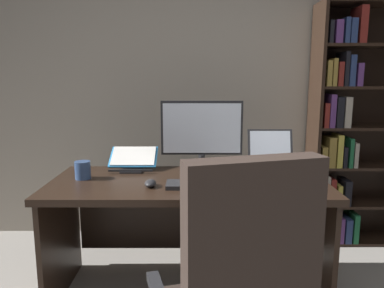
# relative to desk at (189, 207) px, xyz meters

# --- Properties ---
(wall_back) EXTENTS (5.25, 0.12, 2.69)m
(wall_back) POSITION_rel_desk_xyz_m (0.18, 0.92, 0.81)
(wall_back) COLOR #A89E8E
(wall_back) RESTS_ON ground
(desk) EXTENTS (1.65, 0.72, 0.73)m
(desk) POSITION_rel_desk_xyz_m (0.00, 0.00, 0.00)
(desk) COLOR black
(desk) RESTS_ON ground
(bookshelf) EXTENTS (0.87, 0.31, 1.91)m
(bookshelf) POSITION_rel_desk_xyz_m (1.32, 0.70, 0.38)
(bookshelf) COLOR black
(bookshelf) RESTS_ON ground
(monitor) EXTENTS (0.53, 0.16, 0.46)m
(monitor) POSITION_rel_desk_xyz_m (0.09, 0.16, 0.44)
(monitor) COLOR #232326
(monitor) RESTS_ON desk
(laptop) EXTENTS (0.31, 0.33, 0.26)m
(laptop) POSITION_rel_desk_xyz_m (0.57, 0.17, 0.25)
(laptop) COLOR #232326
(laptop) RESTS_ON desk
(keyboard) EXTENTS (0.42, 0.15, 0.02)m
(keyboard) POSITION_rel_desk_xyz_m (0.09, -0.21, 0.21)
(keyboard) COLOR #232326
(keyboard) RESTS_ON desk
(computer_mouse) EXTENTS (0.06, 0.10, 0.04)m
(computer_mouse) POSITION_rel_desk_xyz_m (-0.21, -0.21, 0.22)
(computer_mouse) COLOR #232326
(computer_mouse) RESTS_ON desk
(reading_stand_with_book) EXTENTS (0.32, 0.25, 0.14)m
(reading_stand_with_book) POSITION_rel_desk_xyz_m (-0.37, 0.21, 0.27)
(reading_stand_with_book) COLOR #232326
(reading_stand_with_book) RESTS_ON desk
(open_binder) EXTENTS (0.42, 0.29, 0.02)m
(open_binder) POSITION_rel_desk_xyz_m (0.45, -0.26, 0.21)
(open_binder) COLOR navy
(open_binder) RESTS_ON desk
(notepad) EXTENTS (0.17, 0.23, 0.01)m
(notepad) POSITION_rel_desk_xyz_m (0.26, -0.07, 0.20)
(notepad) COLOR silver
(notepad) RESTS_ON desk
(pen) EXTENTS (0.14, 0.04, 0.01)m
(pen) POSITION_rel_desk_xyz_m (0.28, -0.07, 0.21)
(pen) COLOR navy
(pen) RESTS_ON notepad
(coffee_mug) EXTENTS (0.10, 0.10, 0.11)m
(coffee_mug) POSITION_rel_desk_xyz_m (-0.64, -0.04, 0.25)
(coffee_mug) COLOR #334C7A
(coffee_mug) RESTS_ON desk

